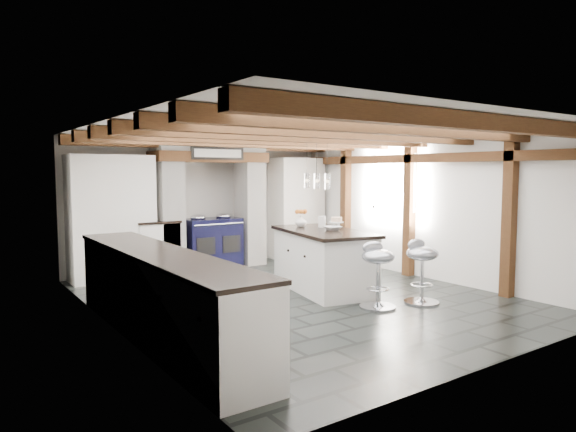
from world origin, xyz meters
TOP-DOWN VIEW (x-y plane):
  - ground at (0.00, 0.00)m, footprint 6.00×6.00m
  - room_shell at (-0.61, 1.42)m, footprint 6.00×6.03m
  - range_cooker at (0.00, 2.68)m, footprint 1.00×0.63m
  - kitchen_island at (0.57, 0.17)m, footprint 1.27×1.95m
  - bar_stool_near at (1.15, -1.16)m, footprint 0.46×0.46m
  - bar_stool_far at (0.51, -1.00)m, footprint 0.52×0.52m

SIDE VIEW (x-z plane):
  - ground at x=0.00m, z-range 0.00..0.00m
  - kitchen_island at x=0.57m, z-range -0.14..1.05m
  - range_cooker at x=0.00m, z-range -0.03..0.96m
  - bar_stool_far at x=0.51m, z-range 0.10..0.95m
  - bar_stool_near at x=1.15m, z-range 0.10..0.96m
  - room_shell at x=-0.61m, z-range -1.93..4.07m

